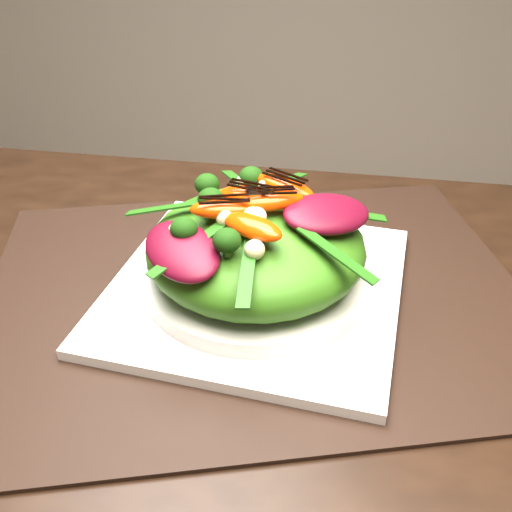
% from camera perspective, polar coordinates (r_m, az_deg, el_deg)
% --- Properties ---
extents(dining_table, '(1.60, 0.90, 0.75)m').
position_cam_1_polar(dining_table, '(0.51, -14.87, -15.13)').
color(dining_table, black).
rests_on(dining_table, floor).
extents(placemat, '(0.61, 0.53, 0.00)m').
position_cam_1_polar(placemat, '(0.58, 0.00, -3.55)').
color(placemat, black).
rests_on(placemat, dining_table).
extents(plate_base, '(0.29, 0.29, 0.01)m').
position_cam_1_polar(plate_base, '(0.58, 0.00, -2.98)').
color(plate_base, silver).
rests_on(plate_base, placemat).
extents(salad_bowl, '(0.26, 0.26, 0.02)m').
position_cam_1_polar(salad_bowl, '(0.57, 0.00, -1.92)').
color(salad_bowl, silver).
rests_on(salad_bowl, plate_base).
extents(lettuce_mound, '(0.22, 0.22, 0.07)m').
position_cam_1_polar(lettuce_mound, '(0.55, 0.00, 0.89)').
color(lettuce_mound, '#336612').
rests_on(lettuce_mound, salad_bowl).
extents(radicchio_leaf, '(0.10, 0.09, 0.02)m').
position_cam_1_polar(radicchio_leaf, '(0.53, 6.76, 4.00)').
color(radicchio_leaf, '#420714').
rests_on(radicchio_leaf, lettuce_mound).
extents(orange_segment, '(0.06, 0.04, 0.02)m').
position_cam_1_polar(orange_segment, '(0.56, 0.13, 6.38)').
color(orange_segment, red).
rests_on(orange_segment, lettuce_mound).
extents(broccoli_floret, '(0.04, 0.04, 0.03)m').
position_cam_1_polar(broccoli_floret, '(0.56, -4.08, 7.12)').
color(broccoli_floret, black).
rests_on(broccoli_floret, lettuce_mound).
extents(macadamia_nut, '(0.02, 0.02, 0.02)m').
position_cam_1_polar(macadamia_nut, '(0.49, 3.31, 1.21)').
color(macadamia_nut, beige).
rests_on(macadamia_nut, lettuce_mound).
extents(balsamic_drizzle, '(0.05, 0.02, 0.00)m').
position_cam_1_polar(balsamic_drizzle, '(0.55, 0.13, 7.19)').
color(balsamic_drizzle, black).
rests_on(balsamic_drizzle, orange_segment).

